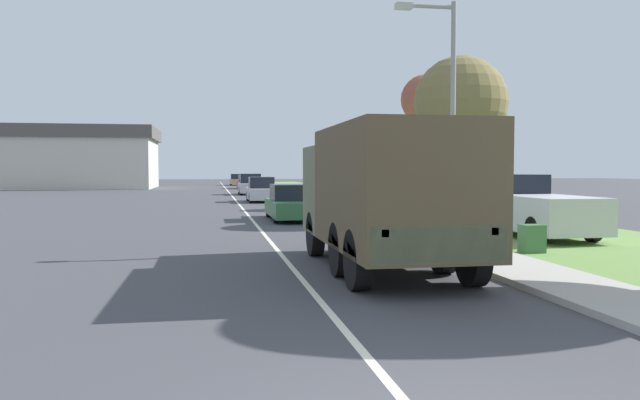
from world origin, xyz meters
TOP-DOWN VIEW (x-y plane):
  - ground_plane at (0.00, 40.00)m, footprint 180.00×180.00m
  - lane_centre_stripe at (0.00, 40.00)m, footprint 0.12×120.00m
  - sidewalk_right at (4.50, 40.00)m, footprint 1.80×120.00m
  - grass_strip_right at (8.90, 40.00)m, footprint 7.00×120.00m
  - military_truck at (1.85, 8.23)m, footprint 2.42×6.62m
  - car_nearest_ahead at (1.63, 21.45)m, footprint 1.83×4.88m
  - car_second_ahead at (1.56, 36.03)m, footprint 1.75×4.24m
  - car_third_ahead at (1.60, 47.91)m, footprint 1.90×4.35m
  - car_fourth_ahead at (2.19, 63.95)m, footprint 1.85×4.31m
  - car_farthest_ahead at (1.81, 78.47)m, footprint 1.78×4.30m
  - pickup_truck at (8.18, 14.05)m, footprint 2.04×5.62m
  - lamp_post at (4.53, 11.76)m, footprint 1.69×0.24m
  - tree_mid_right at (8.06, 19.16)m, footprint 3.67×3.67m
  - tree_far_right at (9.98, 28.58)m, footprint 2.73×2.73m
  - utility_box at (6.20, 10.11)m, footprint 0.55×0.45m
  - building_distant at (-17.84, 68.42)m, footprint 20.63×13.09m

SIDE VIEW (x-z plane):
  - ground_plane at x=0.00m, z-range 0.00..0.00m
  - lane_centre_stripe at x=0.00m, z-range 0.00..0.00m
  - grass_strip_right at x=8.90m, z-range 0.00..0.02m
  - sidewalk_right at x=4.50m, z-range 0.00..0.12m
  - utility_box at x=6.20m, z-range 0.02..0.72m
  - car_fourth_ahead at x=2.19m, z-range -0.07..1.40m
  - car_nearest_ahead at x=1.63m, z-range -0.07..1.40m
  - car_farthest_ahead at x=1.81m, z-range -0.07..1.42m
  - car_second_ahead at x=1.56m, z-range -0.09..1.52m
  - car_third_ahead at x=1.60m, z-range -0.10..1.64m
  - pickup_truck at x=8.18m, z-range -0.04..1.87m
  - military_truck at x=1.85m, z-range 0.18..3.12m
  - building_distant at x=-17.84m, z-range 0.04..6.74m
  - lamp_post at x=4.53m, z-range 0.78..7.23m
  - tree_mid_right at x=8.06m, z-range 1.44..7.98m
  - tree_far_right at x=9.98m, z-range 2.20..9.47m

